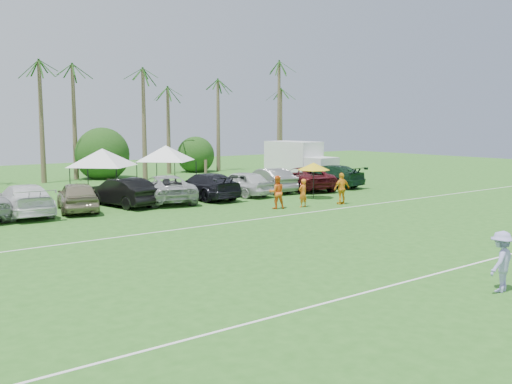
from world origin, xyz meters
TOP-DOWN VIEW (x-y plane):
  - ground at (0.00, 0.00)m, footprint 120.00×120.00m
  - field_lines at (0.00, 8.00)m, footprint 80.00×12.10m
  - palm_tree_5 at (0.00, 38.00)m, footprint 2.40×2.40m
  - palm_tree_6 at (4.00, 38.00)m, footprint 2.40×2.40m
  - palm_tree_7 at (8.00, 38.00)m, footprint 2.40×2.40m
  - palm_tree_8 at (13.00, 38.00)m, footprint 2.40×2.40m
  - palm_tree_9 at (18.00, 38.00)m, footprint 2.40×2.40m
  - palm_tree_10 at (23.00, 38.00)m, footprint 2.40×2.40m
  - palm_tree_11 at (27.00, 38.00)m, footprint 2.40×2.40m
  - bush_tree_2 at (6.00, 39.00)m, footprint 4.00×4.00m
  - bush_tree_3 at (16.00, 39.00)m, footprint 4.00×4.00m
  - sideline_player_a at (8.74, 15.75)m, footprint 0.64×0.45m
  - sideline_player_b at (7.12, 16.20)m, footprint 1.15×1.04m
  - sideline_player_c at (11.39, 15.19)m, footprint 1.17×0.60m
  - box_truck at (18.40, 26.88)m, footprint 2.96×6.62m
  - canopy_tent_left at (0.36, 25.15)m, footprint 4.79×4.79m
  - canopy_tent_right at (5.98, 27.33)m, footprint 4.76×4.76m
  - market_umbrella at (11.76, 18.11)m, footprint 2.11×2.11m
  - frisbee_player at (2.17, -0.31)m, footprint 1.28×0.90m
  - parked_car_3 at (-5.19, 22.42)m, footprint 2.71×5.96m
  - parked_car_4 at (-2.38, 22.14)m, footprint 3.15×5.30m
  - parked_car_5 at (0.44, 22.47)m, footprint 2.75×5.39m
  - parked_car_6 at (3.25, 22.54)m, footprint 4.12×6.57m
  - parked_car_7 at (6.07, 22.23)m, footprint 2.40×5.84m
  - parked_car_8 at (8.88, 22.15)m, footprint 2.64×5.19m
  - parked_car_9 at (11.70, 22.71)m, footprint 2.45×5.33m
  - parked_car_10 at (14.51, 22.14)m, footprint 4.36×6.62m
  - parked_car_11 at (17.33, 22.36)m, footprint 3.02×6.06m

SIDE VIEW (x-z plane):
  - ground at x=0.00m, z-range 0.00..0.00m
  - field_lines at x=0.00m, z-range 0.00..0.01m
  - sideline_player_a at x=8.74m, z-range 0.00..1.66m
  - parked_car_3 at x=-5.19m, z-range 0.00..1.69m
  - parked_car_4 at x=-2.38m, z-range 0.00..1.69m
  - parked_car_5 at x=0.44m, z-range 0.00..1.69m
  - parked_car_6 at x=3.25m, z-range 0.00..1.69m
  - parked_car_7 at x=6.07m, z-range 0.00..1.69m
  - parked_car_8 at x=8.88m, z-range 0.00..1.69m
  - parked_car_9 at x=11.70m, z-range 0.00..1.69m
  - parked_car_10 at x=14.51m, z-range 0.00..1.69m
  - parked_car_11 at x=17.33m, z-range 0.00..1.69m
  - frisbee_player at x=2.17m, z-range 0.00..1.81m
  - sideline_player_c at x=11.39m, z-range 0.00..1.91m
  - sideline_player_b at x=7.12m, z-range 0.00..1.91m
  - box_truck at x=18.40m, z-range 0.12..3.44m
  - bush_tree_2 at x=6.00m, z-range -0.20..3.80m
  - bush_tree_3 at x=16.00m, z-range -0.20..3.80m
  - market_umbrella at x=11.76m, z-range 0.93..3.28m
  - canopy_tent_right at x=5.98m, z-range 1.37..5.23m
  - canopy_tent_left at x=0.36m, z-range 1.38..5.26m
  - palm_tree_8 at x=13.00m, z-range 3.03..11.93m
  - palm_tree_5 at x=0.00m, z-range 3.40..13.30m
  - palm_tree_9 at x=18.00m, z-range 3.40..13.30m
  - palm_tree_6 at x=4.00m, z-range 3.76..14.66m
  - palm_tree_10 at x=23.00m, z-range 3.76..14.66m
  - palm_tree_7 at x=8.00m, z-range 4.11..16.01m
  - palm_tree_11 at x=27.00m, z-range 4.11..16.01m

